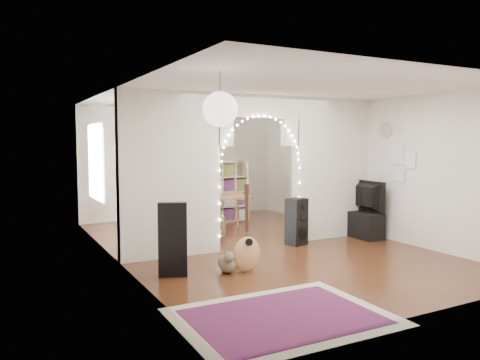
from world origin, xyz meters
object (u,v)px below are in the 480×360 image
bookcase (220,192)px  dining_table (219,199)px  acoustic_guitar (247,240)px  media_console (360,224)px  dining_chair_left (182,228)px  floor_speaker (297,222)px  dining_chair_right (208,227)px

bookcase → dining_table: 1.07m
acoustic_guitar → media_console: size_ratio=1.09×
dining_table → dining_chair_left: bearing=-137.0°
acoustic_guitar → dining_table: size_ratio=0.82×
acoustic_guitar → dining_table: acoustic_guitar is taller
media_console → dining_table: dining_table is taller
acoustic_guitar → dining_chair_left: acoustic_guitar is taller
acoustic_guitar → bookcase: bookcase is taller
floor_speaker → dining_chair_right: 1.73m
dining_table → dining_chair_left: size_ratio=2.14×
media_console → dining_chair_right: media_console is taller
bookcase → dining_chair_left: bearing=-145.0°
floor_speaker → media_console: 1.54m
bookcase → dining_chair_left: bookcase is taller
floor_speaker → dining_table: floor_speaker is taller
media_console → floor_speaker: bearing=-178.2°
acoustic_guitar → dining_chair_right: (0.46, 2.36, -0.24)m
bookcase → dining_chair_right: size_ratio=2.80×
media_console → bookcase: size_ratio=0.70×
dining_table → dining_chair_left: (-1.11, -0.72, -0.40)m
acoustic_guitar → bookcase: bearing=89.5°
bookcase → dining_table: bookcase is taller
media_console → dining_table: (-2.22, 1.84, 0.43)m
floor_speaker → dining_chair_left: bearing=134.2°
bookcase → dining_chair_right: 1.93m
dining_table → floor_speaker: bearing=-59.3°
acoustic_guitar → floor_speaker: acoustic_guitar is taller
acoustic_guitar → floor_speaker: 2.02m
bookcase → dining_chair_left: (-1.59, -1.67, -0.43)m
floor_speaker → media_console: bearing=-13.7°
media_console → bookcase: bookcase is taller
acoustic_guitar → bookcase: 4.20m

